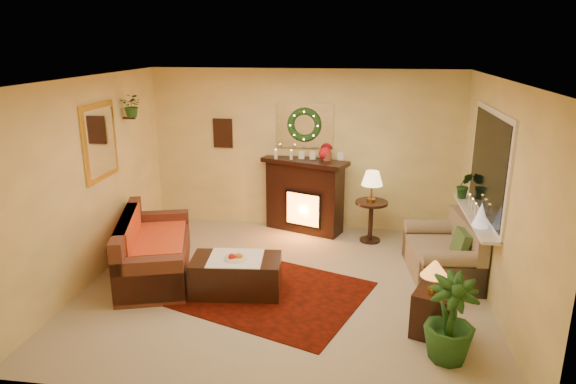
# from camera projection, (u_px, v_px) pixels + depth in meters

# --- Properties ---
(floor) EXTENTS (5.00, 5.00, 0.00)m
(floor) POSITION_uv_depth(u_px,v_px,m) (284.00, 285.00, 6.58)
(floor) COLOR beige
(floor) RESTS_ON ground
(ceiling) EXTENTS (5.00, 5.00, 0.00)m
(ceiling) POSITION_uv_depth(u_px,v_px,m) (284.00, 79.00, 5.84)
(ceiling) COLOR white
(ceiling) RESTS_ON ground
(wall_back) EXTENTS (5.00, 5.00, 0.00)m
(wall_back) POSITION_uv_depth(u_px,v_px,m) (304.00, 150.00, 8.35)
(wall_back) COLOR #EFD88C
(wall_back) RESTS_ON ground
(wall_front) EXTENTS (5.00, 5.00, 0.00)m
(wall_front) POSITION_uv_depth(u_px,v_px,m) (242.00, 266.00, 4.08)
(wall_front) COLOR #EFD88C
(wall_front) RESTS_ON ground
(wall_left) EXTENTS (4.50, 4.50, 0.00)m
(wall_left) POSITION_uv_depth(u_px,v_px,m) (91.00, 181.00, 6.55)
(wall_left) COLOR #EFD88C
(wall_left) RESTS_ON ground
(wall_right) EXTENTS (4.50, 4.50, 0.00)m
(wall_right) POSITION_uv_depth(u_px,v_px,m) (499.00, 197.00, 5.88)
(wall_right) COLOR #EFD88C
(wall_right) RESTS_ON ground
(area_rug) EXTENTS (2.86, 2.51, 0.01)m
(area_rug) POSITION_uv_depth(u_px,v_px,m) (263.00, 291.00, 6.43)
(area_rug) COLOR maroon
(area_rug) RESTS_ON floor
(sofa) EXTENTS (1.34, 2.05, 0.81)m
(sofa) POSITION_uv_depth(u_px,v_px,m) (155.00, 243.00, 6.81)
(sofa) COLOR #573618
(sofa) RESTS_ON floor
(red_throw) EXTENTS (0.79, 1.29, 0.02)m
(red_throw) POSITION_uv_depth(u_px,v_px,m) (155.00, 237.00, 6.97)
(red_throw) COLOR red
(red_throw) RESTS_ON sofa
(fireplace) EXTENTS (1.29, 0.80, 1.13)m
(fireplace) POSITION_uv_depth(u_px,v_px,m) (305.00, 198.00, 8.36)
(fireplace) COLOR black
(fireplace) RESTS_ON floor
(poinsettia) EXTENTS (0.20, 0.20, 0.20)m
(poinsettia) POSITION_uv_depth(u_px,v_px,m) (325.00, 153.00, 8.11)
(poinsettia) COLOR red
(poinsettia) RESTS_ON fireplace
(mantel_candle_a) EXTENTS (0.06, 0.06, 0.17)m
(mantel_candle_a) POSITION_uv_depth(u_px,v_px,m) (276.00, 155.00, 8.18)
(mantel_candle_a) COLOR white
(mantel_candle_a) RESTS_ON fireplace
(mantel_candle_b) EXTENTS (0.05, 0.05, 0.16)m
(mantel_candle_b) POSITION_uv_depth(u_px,v_px,m) (291.00, 156.00, 8.14)
(mantel_candle_b) COLOR white
(mantel_candle_b) RESTS_ON fireplace
(mantel_mirror) EXTENTS (0.92, 0.02, 0.72)m
(mantel_mirror) POSITION_uv_depth(u_px,v_px,m) (304.00, 126.00, 8.21)
(mantel_mirror) COLOR white
(mantel_mirror) RESTS_ON wall_back
(wreath) EXTENTS (0.55, 0.11, 0.55)m
(wreath) POSITION_uv_depth(u_px,v_px,m) (304.00, 125.00, 8.17)
(wreath) COLOR #194719
(wreath) RESTS_ON wall_back
(wall_art) EXTENTS (0.32, 0.03, 0.48)m
(wall_art) POSITION_uv_depth(u_px,v_px,m) (223.00, 133.00, 8.44)
(wall_art) COLOR #381E11
(wall_art) RESTS_ON wall_back
(gold_mirror) EXTENTS (0.03, 0.84, 1.00)m
(gold_mirror) POSITION_uv_depth(u_px,v_px,m) (100.00, 142.00, 6.70)
(gold_mirror) COLOR gold
(gold_mirror) RESTS_ON wall_left
(hanging_plant) EXTENTS (0.33, 0.28, 0.36)m
(hanging_plant) POSITION_uv_depth(u_px,v_px,m) (133.00, 117.00, 7.33)
(hanging_plant) COLOR #194719
(hanging_plant) RESTS_ON wall_left
(loveseat) EXTENTS (0.91, 1.41, 0.77)m
(loveseat) POSITION_uv_depth(u_px,v_px,m) (442.00, 246.00, 6.77)
(loveseat) COLOR gray
(loveseat) RESTS_ON floor
(window_frame) EXTENTS (0.03, 1.86, 1.36)m
(window_frame) POSITION_uv_depth(u_px,v_px,m) (489.00, 164.00, 6.33)
(window_frame) COLOR white
(window_frame) RESTS_ON wall_right
(window_glass) EXTENTS (0.02, 1.70, 1.22)m
(window_glass) POSITION_uv_depth(u_px,v_px,m) (488.00, 164.00, 6.33)
(window_glass) COLOR black
(window_glass) RESTS_ON wall_right
(window_sill) EXTENTS (0.22, 1.86, 0.04)m
(window_sill) POSITION_uv_depth(u_px,v_px,m) (475.00, 216.00, 6.54)
(window_sill) COLOR white
(window_sill) RESTS_ON wall_right
(mini_tree) EXTENTS (0.19, 0.19, 0.29)m
(mini_tree) POSITION_uv_depth(u_px,v_px,m) (481.00, 215.00, 6.07)
(mini_tree) COLOR white
(mini_tree) RESTS_ON window_sill
(sill_plant) EXTENTS (0.27, 0.22, 0.49)m
(sill_plant) POSITION_uv_depth(u_px,v_px,m) (464.00, 185.00, 7.15)
(sill_plant) COLOR #1A5621
(sill_plant) RESTS_ON window_sill
(side_table_round) EXTENTS (0.54, 0.54, 0.65)m
(side_table_round) POSITION_uv_depth(u_px,v_px,m) (371.00, 221.00, 7.95)
(side_table_round) COLOR black
(side_table_round) RESTS_ON floor
(lamp_cream) EXTENTS (0.32, 0.32, 0.50)m
(lamp_cream) POSITION_uv_depth(u_px,v_px,m) (372.00, 187.00, 7.78)
(lamp_cream) COLOR #FFDF8A
(lamp_cream) RESTS_ON side_table_round
(end_table_square) EXTENTS (0.53, 0.53, 0.50)m
(end_table_square) POSITION_uv_depth(u_px,v_px,m) (434.00, 312.00, 5.42)
(end_table_square) COLOR #3F1D12
(end_table_square) RESTS_ON floor
(lamp_tiffany) EXTENTS (0.28, 0.28, 0.42)m
(lamp_tiffany) POSITION_uv_depth(u_px,v_px,m) (434.00, 272.00, 5.25)
(lamp_tiffany) COLOR orange
(lamp_tiffany) RESTS_ON end_table_square
(coffee_table) EXTENTS (1.14, 0.70, 0.46)m
(coffee_table) POSITION_uv_depth(u_px,v_px,m) (236.00, 277.00, 6.35)
(coffee_table) COLOR black
(coffee_table) RESTS_ON floor
(fruit_bowl) EXTENTS (0.28, 0.28, 0.06)m
(fruit_bowl) POSITION_uv_depth(u_px,v_px,m) (235.00, 260.00, 6.25)
(fruit_bowl) COLOR white
(fruit_bowl) RESTS_ON coffee_table
(floor_palm) EXTENTS (1.63, 1.63, 2.65)m
(floor_palm) POSITION_uv_depth(u_px,v_px,m) (450.00, 318.00, 4.95)
(floor_palm) COLOR #164119
(floor_palm) RESTS_ON floor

